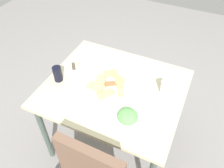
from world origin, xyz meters
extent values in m
plane|color=gray|center=(0.00, 0.00, 0.00)|extent=(6.00, 6.00, 0.00)
cube|color=beige|center=(0.00, 0.00, 0.72)|extent=(1.01, 0.87, 0.02)
cylinder|color=#425147|center=(-0.44, -0.37, 0.35)|extent=(0.04, 0.04, 0.70)
cylinder|color=#425147|center=(0.44, -0.37, 0.35)|extent=(0.04, 0.04, 0.70)
cylinder|color=#425147|center=(0.44, 0.37, 0.35)|extent=(0.04, 0.04, 0.70)
cylinder|color=white|center=(0.04, 0.01, 0.74)|extent=(0.30, 0.30, 0.01)
cube|color=#99673D|center=(0.04, 0.00, 0.75)|extent=(0.10, 0.09, 0.01)
cube|color=#DAB475|center=(0.11, 0.08, 0.76)|extent=(0.12, 0.08, 0.01)
cube|color=#E9A66E|center=(0.10, 0.01, 0.77)|extent=(0.09, 0.13, 0.02)
cube|color=tan|center=(-0.06, 0.02, 0.75)|extent=(0.11, 0.14, 0.01)
cube|color=#DFBA73|center=(0.00, -0.09, 0.75)|extent=(0.13, 0.09, 0.01)
cube|color=#DDBC70|center=(0.02, 0.10, 0.75)|extent=(0.13, 0.14, 0.01)
cube|color=tan|center=(-0.03, -0.04, 0.76)|extent=(0.10, 0.11, 0.01)
cube|color=tan|center=(0.07, -0.10, 0.76)|extent=(0.11, 0.10, 0.01)
cylinder|color=white|center=(-0.20, 0.23, 0.73)|extent=(0.20, 0.20, 0.01)
ellipsoid|color=#61A658|center=(-0.20, 0.23, 0.76)|extent=(0.19, 0.19, 0.07)
cylinder|color=black|center=(0.42, 0.10, 0.79)|extent=(0.07, 0.07, 0.12)
cylinder|color=silver|center=(-0.35, -0.11, 0.78)|extent=(0.07, 0.07, 0.10)
cube|color=white|center=(-0.29, -0.31, 0.73)|extent=(0.14, 0.14, 0.00)
cube|color=silver|center=(-0.29, -0.33, 0.74)|extent=(0.18, 0.07, 0.00)
cube|color=silver|center=(-0.29, -0.29, 0.74)|extent=(0.16, 0.06, 0.00)
cube|color=#B2B2B7|center=(0.35, -0.04, 0.74)|extent=(0.09, 0.09, 0.01)
cylinder|color=white|center=(0.34, -0.04, 0.78)|extent=(0.03, 0.03, 0.07)
cylinder|color=#4C4330|center=(0.37, -0.04, 0.77)|extent=(0.03, 0.03, 0.06)
camera|label=1|loc=(-0.48, 1.08, 1.94)|focal=36.72mm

